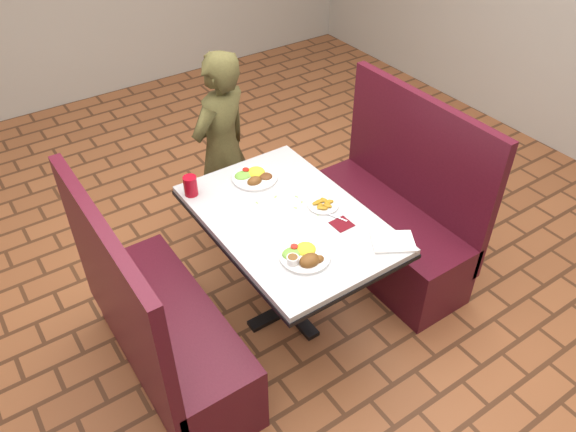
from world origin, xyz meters
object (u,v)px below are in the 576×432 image
(near_dinner_plate, at_px, (305,254))
(dining_table, at_px, (288,230))
(booth_bench_right, at_px, (389,223))
(plantain_plate, at_px, (323,205))
(red_tumbler, at_px, (191,186))
(diner_person, at_px, (222,150))
(far_dinner_plate, at_px, (254,175))
(booth_bench_left, at_px, (163,332))

(near_dinner_plate, bearing_deg, dining_table, 69.47)
(booth_bench_right, distance_m, plantain_plate, 0.73)
(plantain_plate, bearing_deg, red_tumbler, 137.19)
(plantain_plate, bearing_deg, diner_person, 97.83)
(dining_table, bearing_deg, plantain_plate, -9.96)
(far_dinner_plate, height_order, plantain_plate, far_dinner_plate)
(diner_person, relative_size, near_dinner_plate, 5.33)
(dining_table, bearing_deg, booth_bench_left, 180.00)
(diner_person, bearing_deg, far_dinner_plate, 63.58)
(near_dinner_plate, bearing_deg, far_dinner_plate, 77.92)
(dining_table, height_order, far_dinner_plate, far_dinner_plate)
(diner_person, bearing_deg, booth_bench_right, 107.96)
(dining_table, height_order, red_tumbler, red_tumbler)
(near_dinner_plate, bearing_deg, red_tumbler, 105.59)
(dining_table, relative_size, near_dinner_plate, 4.76)
(booth_bench_left, distance_m, near_dinner_plate, 0.87)
(far_dinner_plate, relative_size, red_tumbler, 2.28)
(red_tumbler, bearing_deg, booth_bench_right, -22.54)
(diner_person, bearing_deg, plantain_plate, 76.90)
(dining_table, height_order, diner_person, diner_person)
(dining_table, relative_size, far_dinner_plate, 4.54)
(near_dinner_plate, xyz_separation_m, far_dinner_plate, (0.16, 0.72, -0.00))
(dining_table, distance_m, far_dinner_plate, 0.42)
(booth_bench_left, bearing_deg, dining_table, 0.00)
(dining_table, bearing_deg, booth_bench_right, 0.00)
(red_tumbler, bearing_deg, near_dinner_plate, -74.41)
(booth_bench_right, distance_m, near_dinner_plate, 1.07)
(red_tumbler, bearing_deg, diner_person, 44.51)
(dining_table, distance_m, booth_bench_left, 0.86)
(red_tumbler, bearing_deg, plantain_plate, -42.81)
(diner_person, distance_m, red_tumbler, 0.61)
(plantain_plate, bearing_deg, booth_bench_left, 177.91)
(near_dinner_plate, bearing_deg, booth_bench_left, 154.73)
(booth_bench_right, relative_size, far_dinner_plate, 4.49)
(far_dinner_plate, bearing_deg, diner_person, 84.51)
(booth_bench_left, xyz_separation_m, diner_person, (0.88, 0.89, 0.35))
(far_dinner_plate, bearing_deg, dining_table, -94.96)
(diner_person, height_order, near_dinner_plate, diner_person)
(dining_table, relative_size, diner_person, 0.89)
(diner_person, relative_size, red_tumbler, 11.60)
(red_tumbler, bearing_deg, booth_bench_left, -134.03)
(diner_person, xyz_separation_m, plantain_plate, (0.13, -0.93, 0.08))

